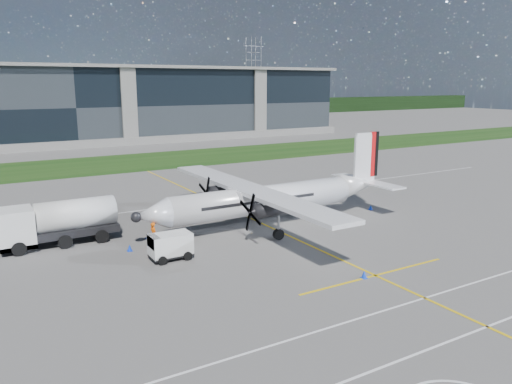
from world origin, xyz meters
The scene contains 16 objects.
ground centered at (0.00, 40.00, 0.00)m, with size 400.00×400.00×0.00m, color #575552.
grass_strip centered at (0.00, 48.00, 0.02)m, with size 400.00×18.00×0.04m, color #15370F.
terminal_building centered at (0.00, 80.00, 7.50)m, with size 120.00×20.00×15.00m, color black.
tree_line centered at (0.00, 140.00, 3.00)m, with size 400.00×6.00×6.00m, color black.
pylon_east centered at (85.00, 150.00, 15.00)m, with size 9.00×4.60×30.00m, color gray, non-canonical shape.
yellow_taxiway_centerline centered at (3.00, 10.00, 0.01)m, with size 0.20×70.00×0.01m, color yellow.
white_lane_line centered at (0.00, -14.00, 0.01)m, with size 90.00×0.15×0.01m, color white.
turboprop_aircraft centered at (3.53, 7.34, 3.77)m, with size 24.25×25.15×7.54m, color white, non-canonical shape.
fuel_tanker_truck centered at (-13.93, 11.06, 1.69)m, with size 9.00×2.93×3.38m, color silver, non-canonical shape.
baggage_tug centered at (-7.19, 3.62, 0.92)m, with size 3.07×1.84×1.84m, color white, non-canonical shape.
ground_crew_person centered at (-7.30, 6.82, 1.09)m, with size 0.89×0.63×2.18m, color #F25907.
safety_cone_portwing centered at (2.07, -5.94, 0.25)m, with size 0.36×0.36×0.50m, color #0D38DE.
safety_cone_tail centered at (14.66, 6.84, 0.25)m, with size 0.36×0.36×0.50m, color #0D38DE.
safety_cone_stbdwing centered at (1.90, 19.67, 0.25)m, with size 0.36×0.36×0.50m, color #0D38DE.
safety_cone_nose_stbd centered at (-7.03, 9.02, 0.25)m, with size 0.36×0.36×0.50m, color #0D38DE.
safety_cone_fwd centered at (-9.19, 6.75, 0.25)m, with size 0.36×0.36×0.50m, color #0D38DE.
Camera 1 is at (-18.93, -28.04, 12.11)m, focal length 35.00 mm.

